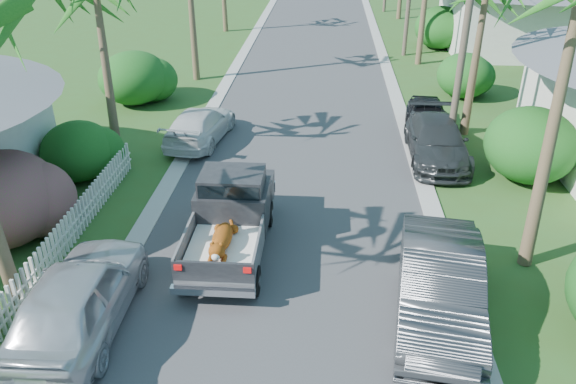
# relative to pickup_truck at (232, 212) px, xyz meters

# --- Properties ---
(road) EXTENTS (8.00, 100.00, 0.02)m
(road) POSITION_rel_pickup_truck_xyz_m (1.54, 18.76, -1.00)
(road) COLOR #38383A
(road) RESTS_ON ground
(curb_left) EXTENTS (0.60, 100.00, 0.06)m
(curb_left) POSITION_rel_pickup_truck_xyz_m (-2.76, 18.76, -0.98)
(curb_left) COLOR #A5A39E
(curb_left) RESTS_ON ground
(curb_right) EXTENTS (0.60, 100.00, 0.06)m
(curb_right) POSITION_rel_pickup_truck_xyz_m (5.84, 18.76, -0.98)
(curb_right) COLOR #A5A39E
(curb_right) RESTS_ON ground
(pickup_truck) EXTENTS (1.98, 5.12, 2.06)m
(pickup_truck) POSITION_rel_pickup_truck_xyz_m (0.00, 0.00, 0.00)
(pickup_truck) COLOR black
(pickup_truck) RESTS_ON ground
(parked_car_rn) EXTENTS (2.46, 5.31, 1.69)m
(parked_car_rn) POSITION_rel_pickup_truck_xyz_m (5.14, -2.73, -0.17)
(parked_car_rn) COLOR #313336
(parked_car_rn) RESTS_ON ground
(parked_car_rm) EXTENTS (2.12, 5.01, 1.44)m
(parked_car_rm) POSITION_rel_pickup_truck_xyz_m (6.54, 6.21, -0.29)
(parked_car_rm) COLOR #2B2E30
(parked_car_rm) RESTS_ON ground
(parked_car_rf) EXTENTS (2.01, 4.13, 1.36)m
(parked_car_rf) POSITION_rel_pickup_truck_xyz_m (6.54, 8.76, -0.33)
(parked_car_rf) COLOR black
(parked_car_rf) RESTS_ON ground
(parked_car_ln) EXTENTS (2.07, 4.96, 1.68)m
(parked_car_ln) POSITION_rel_pickup_truck_xyz_m (-2.80, -3.70, -0.17)
(parked_car_ln) COLOR silver
(parked_car_ln) RESTS_ON ground
(parked_car_lf) EXTENTS (2.43, 4.76, 1.32)m
(parked_car_lf) POSITION_rel_pickup_truck_xyz_m (-2.44, 7.29, -0.35)
(parked_car_lf) COLOR silver
(parked_car_lf) RESTS_ON ground
(shrub_l_b) EXTENTS (3.00, 3.30, 2.60)m
(shrub_l_b) POSITION_rel_pickup_truck_xyz_m (-6.26, -0.24, 0.29)
(shrub_l_b) COLOR #AC1857
(shrub_l_b) RESTS_ON ground
(shrub_l_c) EXTENTS (2.40, 2.64, 2.00)m
(shrub_l_c) POSITION_rel_pickup_truck_xyz_m (-5.86, 3.76, -0.01)
(shrub_l_c) COLOR #1A4814
(shrub_l_c) RESTS_ON ground
(shrub_l_d) EXTENTS (3.20, 3.52, 2.40)m
(shrub_l_d) POSITION_rel_pickup_truck_xyz_m (-6.46, 11.76, 0.19)
(shrub_l_d) COLOR #1A4814
(shrub_l_d) RESTS_ON ground
(shrub_r_b) EXTENTS (3.00, 3.30, 2.50)m
(shrub_r_b) POSITION_rel_pickup_truck_xyz_m (9.34, 4.76, 0.24)
(shrub_r_b) COLOR #1A4814
(shrub_r_b) RESTS_ON ground
(shrub_r_c) EXTENTS (2.60, 2.86, 2.10)m
(shrub_r_c) POSITION_rel_pickup_truck_xyz_m (9.04, 13.76, 0.04)
(shrub_r_c) COLOR #1A4814
(shrub_r_c) RESTS_ON ground
(shrub_r_d) EXTENTS (3.20, 3.52, 2.60)m
(shrub_r_d) POSITION_rel_pickup_truck_xyz_m (9.54, 23.76, 0.29)
(shrub_r_d) COLOR #1A4814
(shrub_r_d) RESTS_ON ground
(picket_fence) EXTENTS (0.10, 11.00, 1.00)m
(picket_fence) POSITION_rel_pickup_truck_xyz_m (-4.46, -0.74, -0.51)
(picket_fence) COLOR white
(picket_fence) RESTS_ON ground
(house_right_far) EXTENTS (9.00, 8.00, 4.60)m
(house_right_far) POSITION_rel_pickup_truck_xyz_m (14.54, 23.76, 1.11)
(house_right_far) COLOR silver
(house_right_far) RESTS_ON ground
(utility_pole_b) EXTENTS (1.60, 0.26, 9.00)m
(utility_pole_b) POSITION_rel_pickup_truck_xyz_m (7.14, 6.76, 3.59)
(utility_pole_b) COLOR brown
(utility_pole_b) RESTS_ON ground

